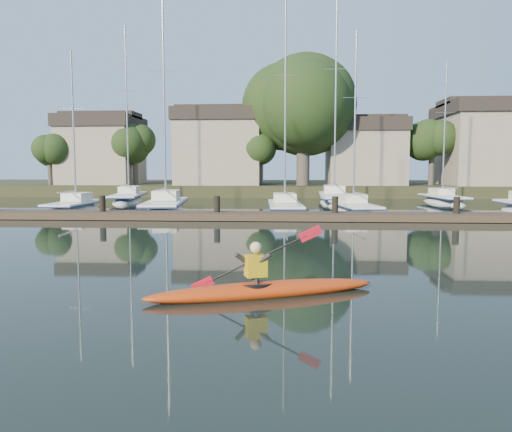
# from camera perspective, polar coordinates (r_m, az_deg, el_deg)

# --- Properties ---
(ground) EXTENTS (160.00, 160.00, 0.00)m
(ground) POSITION_cam_1_polar(r_m,az_deg,el_deg) (11.58, 0.50, -7.67)
(ground) COLOR black
(ground) RESTS_ON ground
(kayak) EXTENTS (4.90, 2.36, 1.59)m
(kayak) POSITION_cam_1_polar(r_m,az_deg,el_deg) (10.42, 0.70, -8.09)
(kayak) COLOR #BB400E
(kayak) RESTS_ON ground
(dock) EXTENTS (34.00, 2.00, 1.80)m
(dock) POSITION_cam_1_polar(r_m,az_deg,el_deg) (25.38, 2.24, 0.03)
(dock) COLOR #463428
(dock) RESTS_ON ground
(sailboat_0) EXTENTS (1.98, 6.86, 10.85)m
(sailboat_0) POSITION_cam_1_polar(r_m,az_deg,el_deg) (32.65, -19.96, 0.26)
(sailboat_0) COLOR white
(sailboat_0) RESTS_ON ground
(sailboat_1) EXTENTS (3.20, 9.08, 14.54)m
(sailboat_1) POSITION_cam_1_polar(r_m,az_deg,el_deg) (30.88, -10.30, 0.18)
(sailboat_1) COLOR white
(sailboat_1) RESTS_ON ground
(sailboat_2) EXTENTS (2.40, 8.41, 13.76)m
(sailboat_2) POSITION_cam_1_polar(r_m,az_deg,el_deg) (29.70, 3.32, 0.10)
(sailboat_2) COLOR white
(sailboat_2) RESTS_ON ground
(sailboat_3) EXTENTS (2.84, 7.38, 11.59)m
(sailboat_3) POSITION_cam_1_polar(r_m,az_deg,el_deg) (29.81, 11.14, 0.02)
(sailboat_3) COLOR white
(sailboat_3) RESTS_ON ground
(sailboat_5) EXTENTS (3.38, 9.10, 14.71)m
(sailboat_5) POSITION_cam_1_polar(r_m,az_deg,el_deg) (40.32, -14.36, 1.36)
(sailboat_5) COLOR white
(sailboat_5) RESTS_ON ground
(sailboat_6) EXTENTS (2.70, 10.82, 17.07)m
(sailboat_6) POSITION_cam_1_polar(r_m,az_deg,el_deg) (38.29, 8.93, 1.23)
(sailboat_6) COLOR white
(sailboat_6) RESTS_ON ground
(sailboat_7) EXTENTS (2.53, 7.40, 11.70)m
(sailboat_7) POSITION_cam_1_polar(r_m,az_deg,el_deg) (40.15, 20.58, 1.17)
(sailboat_7) COLOR white
(sailboat_7) RESTS_ON ground
(shore) EXTENTS (90.00, 25.25, 12.75)m
(shore) POSITION_cam_1_polar(r_m,az_deg,el_deg) (51.56, 4.79, 6.19)
(shore) COLOR #283319
(shore) RESTS_ON ground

